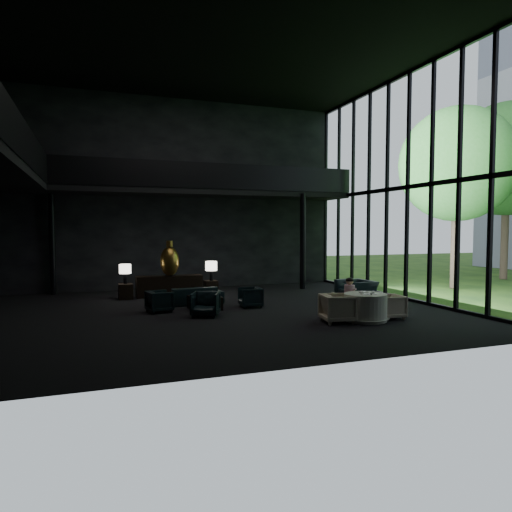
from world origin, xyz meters
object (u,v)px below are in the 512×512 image
object	(u,v)px
dining_chair_north	(348,303)
sofa	(192,293)
side_table_right	(211,287)
lounge_armchair_south	(205,303)
dining_chair_west	(338,305)
dining_chair_east	(389,306)
window_armchair	(356,286)
table_lamp_right	(211,267)
lounge_armchair_west	(160,301)
lounge_armchair_east	(250,297)
table_lamp_left	(125,270)
console	(169,286)
bronze_urn	(170,261)
child	(349,289)
coffee_table	(205,303)
dining_table	(365,309)
side_table_left	(126,291)

from	to	relation	value
dining_chair_north	sofa	bearing A→B (deg)	-46.69
side_table_right	lounge_armchair_south	distance (m)	4.52
dining_chair_west	sofa	bearing A→B (deg)	44.75
dining_chair_east	window_armchair	bearing A→B (deg)	172.68
sofa	lounge_armchair_south	distance (m)	2.27
lounge_armchair_south	dining_chair_north	distance (m)	4.19
table_lamp_right	dining_chair_west	distance (m)	6.62
lounge_armchair_west	lounge_armchair_east	distance (m)	2.88
window_armchair	dining_chair_east	distance (m)	2.77
table_lamp_left	lounge_armchair_south	xyz separation A→B (m)	(1.96, -4.28, -0.66)
lounge_armchair_east	table_lamp_left	bearing A→B (deg)	-127.18
console	dining_chair_east	bearing A→B (deg)	-50.86
bronze_urn	dining_chair_west	bearing A→B (deg)	-60.42
table_lamp_left	dining_chair_north	xyz separation A→B (m)	(5.99, -5.42, -0.70)
dining_chair_north	child	distance (m)	0.43
table_lamp_left	coffee_table	bearing A→B (deg)	-54.51
sofa	dining_table	xyz separation A→B (m)	(3.93, -4.35, -0.06)
bronze_urn	coffee_table	bearing A→B (deg)	-78.60
table_lamp_left	lounge_armchair_east	bearing A→B (deg)	-41.27
lounge_armchair_west	dining_table	size ratio (longest dim) A/B	0.51
dining_chair_east	child	size ratio (longest dim) A/B	1.09
dining_chair_east	side_table_right	bearing A→B (deg)	-145.21
dining_table	dining_chair_west	bearing A→B (deg)	175.92
lounge_armchair_south	dining_table	distance (m)	4.52
dining_chair_north	dining_table	bearing A→B (deg)	82.98
side_table_right	dining_chair_east	size ratio (longest dim) A/B	0.75
sofa	lounge_armchair_south	world-z (taller)	lounge_armchair_south
sofa	dining_chair_west	distance (m)	5.29
console	dining_chair_east	world-z (taller)	console
lounge_armchair_east	dining_chair_west	xyz separation A→B (m)	(1.45, -3.07, 0.14)
table_lamp_right	coffee_table	size ratio (longest dim) A/B	0.81
sofa	child	world-z (taller)	child
coffee_table	child	distance (m)	4.50
lounge_armchair_east	bronze_urn	bearing A→B (deg)	-142.55
dining_chair_east	side_table_left	bearing A→B (deg)	-126.97
table_lamp_right	dining_chair_east	world-z (taller)	table_lamp_right
bronze_urn	dining_chair_west	world-z (taller)	bronze_urn
bronze_urn	console	bearing A→B (deg)	90.00
coffee_table	dining_chair_east	xyz separation A→B (m)	(4.57, -3.21, 0.15)
lounge_armchair_south	dining_chair_west	bearing A→B (deg)	-7.79
bronze_urn	sofa	world-z (taller)	bronze_urn
dining_chair_north	dining_chair_east	distance (m)	1.19
side_table_left	child	bearing A→B (deg)	-41.76
coffee_table	dining_chair_west	size ratio (longest dim) A/B	0.99
coffee_table	dining_chair_west	distance (m)	4.34
sofa	dining_chair_north	size ratio (longest dim) A/B	2.82
table_lamp_left	sofa	world-z (taller)	table_lamp_left
lounge_armchair_west	lounge_armchair_south	world-z (taller)	lounge_armchair_south
bronze_urn	child	distance (m)	6.99
side_table_left	dining_chair_east	size ratio (longest dim) A/B	0.77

